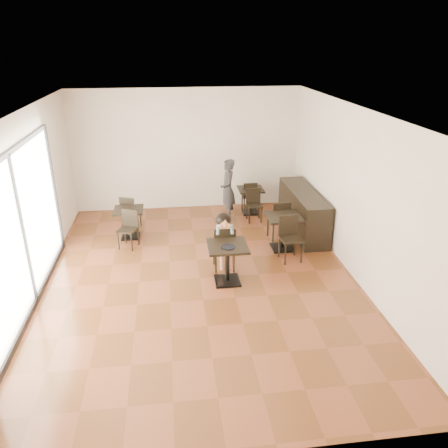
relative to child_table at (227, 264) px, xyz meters
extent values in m
cube|color=brown|center=(-0.52, 0.20, -0.39)|extent=(6.00, 8.00, 0.01)
cube|color=white|center=(-0.52, 0.20, 2.81)|extent=(6.00, 8.00, 0.01)
cube|color=white|center=(-0.52, 4.20, 1.21)|extent=(6.00, 0.01, 3.20)
cube|color=white|center=(-0.52, -3.80, 1.21)|extent=(6.00, 0.01, 3.20)
cube|color=white|center=(-3.52, 0.20, 1.21)|extent=(0.01, 8.00, 3.20)
cube|color=white|center=(2.48, 0.20, 1.21)|extent=(0.01, 8.00, 3.20)
cube|color=white|center=(-3.49, -0.30, 1.01)|extent=(0.04, 4.50, 2.60)
cylinder|color=black|center=(0.00, -0.10, 0.40)|extent=(0.27, 0.27, 0.02)
imported|color=#343438|center=(0.44, 3.20, 0.39)|extent=(0.39, 0.58, 1.57)
cube|color=black|center=(2.13, 2.20, 0.11)|extent=(0.60, 2.40, 1.00)
camera|label=1|loc=(-0.99, -7.25, 3.93)|focal=35.00mm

